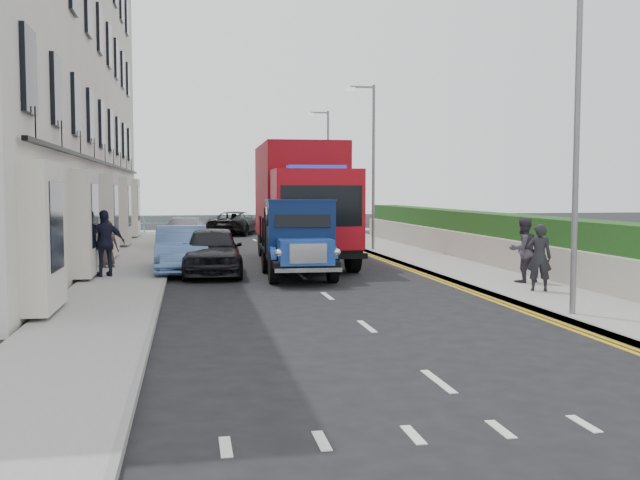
{
  "coord_description": "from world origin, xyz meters",
  "views": [
    {
      "loc": [
        -3.33,
        -15.17,
        2.63
      ],
      "look_at": [
        -0.19,
        1.98,
        1.4
      ],
      "focal_mm": 40.0,
      "sensor_mm": 36.0,
      "label": 1
    }
  ],
  "objects": [
    {
      "name": "ground",
      "position": [
        0.0,
        0.0,
        0.0
      ],
      "size": [
        120.0,
        120.0,
        0.0
      ],
      "primitive_type": "plane",
      "color": "black",
      "rests_on": "ground"
    },
    {
      "name": "pavement_west",
      "position": [
        -5.2,
        9.0,
        0.06
      ],
      "size": [
        2.4,
        38.0,
        0.12
      ],
      "primitive_type": "cube",
      "color": "gray",
      "rests_on": "ground"
    },
    {
      "name": "pavement_east",
      "position": [
        5.3,
        9.0,
        0.06
      ],
      "size": [
        2.6,
        38.0,
        0.12
      ],
      "primitive_type": "cube",
      "color": "gray",
      "rests_on": "ground"
    },
    {
      "name": "promenade",
      "position": [
        0.0,
        29.0,
        0.06
      ],
      "size": [
        30.0,
        2.5,
        0.12
      ],
      "primitive_type": "cube",
      "color": "gray",
      "rests_on": "ground"
    },
    {
      "name": "sea_plane",
      "position": [
        0.0,
        60.0,
        0.0
      ],
      "size": [
        120.0,
        120.0,
        0.0
      ],
      "primitive_type": "plane",
      "color": "slate",
      "rests_on": "ground"
    },
    {
      "name": "terrace_west",
      "position": [
        -9.47,
        13.0,
        7.17
      ],
      "size": [
        6.31,
        30.2,
        14.25
      ],
      "color": "silver",
      "rests_on": "ground"
    },
    {
      "name": "garden_east",
      "position": [
        7.21,
        9.0,
        0.9
      ],
      "size": [
        1.45,
        28.0,
        1.75
      ],
      "color": "#B2AD9E",
      "rests_on": "ground"
    },
    {
      "name": "seafront_railing",
      "position": [
        0.0,
        28.2,
        0.58
      ],
      "size": [
        13.0,
        0.08,
        1.11
      ],
      "color": "#59B2A5",
      "rests_on": "ground"
    },
    {
      "name": "lamp_near",
      "position": [
        4.18,
        -2.0,
        4.0
      ],
      "size": [
        1.23,
        0.18,
        7.0
      ],
      "color": "slate",
      "rests_on": "ground"
    },
    {
      "name": "lamp_mid",
      "position": [
        4.18,
        14.0,
        4.0
      ],
      "size": [
        1.23,
        0.18,
        7.0
      ],
      "color": "slate",
      "rests_on": "ground"
    },
    {
      "name": "lamp_far",
      "position": [
        4.18,
        24.0,
        4.0
      ],
      "size": [
        1.23,
        0.18,
        7.0
      ],
      "color": "slate",
      "rests_on": "ground"
    },
    {
      "name": "bedford_lorry",
      "position": [
        -0.18,
        5.36,
        1.07
      ],
      "size": [
        2.1,
        4.97,
        2.32
      ],
      "rotation": [
        0.0,
        0.0,
        -0.03
      ],
      "color": "black",
      "rests_on": "ground"
    },
    {
      "name": "red_lorry",
      "position": [
        0.66,
        10.22,
        2.28
      ],
      "size": [
        2.94,
        8.25,
        4.29
      ],
      "rotation": [
        0.0,
        0.0,
        -0.02
      ],
      "color": "black",
      "rests_on": "ground"
    },
    {
      "name": "parked_car_front",
      "position": [
        -2.66,
        7.0,
        0.76
      ],
      "size": [
        1.92,
        4.49,
        1.51
      ],
      "primitive_type": "imported",
      "rotation": [
        0.0,
        0.0,
        -0.03
      ],
      "color": "black",
      "rests_on": "ground"
    },
    {
      "name": "parked_car_mid",
      "position": [
        -3.6,
        7.66,
        0.74
      ],
      "size": [
        1.62,
        4.51,
        1.48
      ],
      "primitive_type": "imported",
      "rotation": [
        0.0,
        0.0,
        0.01
      ],
      "color": "#5E86C9",
      "rests_on": "ground"
    },
    {
      "name": "parked_car_rear",
      "position": [
        -3.6,
        17.85,
        0.69
      ],
      "size": [
        2.54,
        4.95,
        1.37
      ],
      "primitive_type": "imported",
      "rotation": [
        0.0,
        0.0,
        -0.13
      ],
      "color": "#9A9B9E",
      "rests_on": "ground"
    },
    {
      "name": "seafront_car_left",
      "position": [
        -0.62,
        27.0,
        0.68
      ],
      "size": [
        3.87,
        5.39,
        1.36
      ],
      "primitive_type": "imported",
      "rotation": [
        0.0,
        0.0,
        2.77
      ],
      "color": "black",
      "rests_on": "ground"
    },
    {
      "name": "seafront_car_right",
      "position": [
        2.8,
        22.67,
        0.67
      ],
      "size": [
        2.87,
        4.24,
        1.34
      ],
      "primitive_type": "imported",
      "rotation": [
        0.0,
        0.0,
        0.36
      ],
      "color": "silver",
      "rests_on": "ground"
    },
    {
      "name": "pedestrian_east_near",
      "position": [
        5.19,
        1.14,
        0.95
      ],
      "size": [
        0.71,
        0.58,
        1.67
      ],
      "primitive_type": "imported",
      "rotation": [
        0.0,
        0.0,
        2.79
      ],
      "color": "black",
      "rests_on": "pavement_east"
    },
    {
      "name": "pedestrian_east_far",
      "position": [
        5.57,
        2.79,
        1.0
      ],
      "size": [
        0.98,
        0.84,
        1.77
      ],
      "primitive_type": "imported",
      "rotation": [
        0.0,
        0.0,
        3.36
      ],
      "color": "#39323D",
      "rests_on": "pavement_east"
    },
    {
      "name": "pedestrian_west_near",
      "position": [
        -5.75,
        6.18,
        1.08
      ],
      "size": [
        1.22,
        0.85,
        1.93
      ],
      "primitive_type": "imported",
      "rotation": [
        0.0,
        0.0,
        3.51
      ],
      "color": "#1B1B31",
      "rests_on": "pavement_west"
    },
    {
      "name": "pedestrian_west_far",
      "position": [
        -6.0,
        8.74,
        0.89
      ],
      "size": [
        0.89,
        0.79,
        1.53
      ],
      "primitive_type": "imported",
      "rotation": [
        0.0,
        0.0,
        0.5
      ],
      "color": "#483634",
      "rests_on": "pavement_west"
    }
  ]
}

